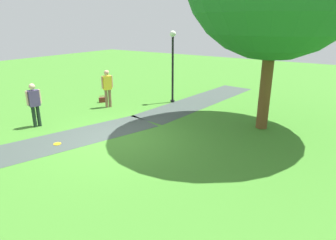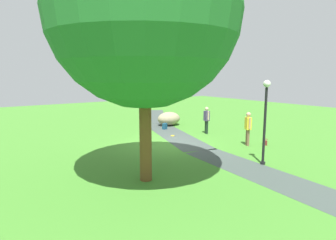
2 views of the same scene
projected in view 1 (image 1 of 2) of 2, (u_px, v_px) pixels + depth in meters
ground_plane at (120, 139)px, 9.70m from camera, size 48.00×48.00×0.00m
footpath_segment_near at (201, 100)px, 14.50m from camera, size 8.12×2.45×0.01m
footpath_segment_mid at (41, 146)px, 9.19m from camera, size 8.16×4.01×0.01m
lamp_post at (173, 59)px, 13.57m from camera, size 0.28×0.28×3.34m
woman_with_handbag at (107, 86)px, 13.08m from camera, size 0.46×0.39×1.69m
man_near_boulder at (34, 102)px, 10.62m from camera, size 0.50×0.33×1.62m
handbag_on_grass at (102, 99)px, 14.13m from camera, size 0.38×0.38×0.31m
frisbee_on_grass at (57, 144)px, 9.33m from camera, size 0.24×0.24×0.02m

